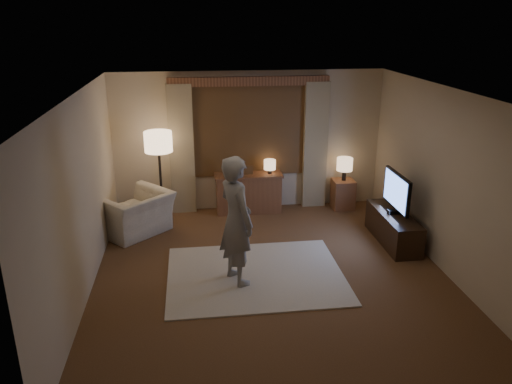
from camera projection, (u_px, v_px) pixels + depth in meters
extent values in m
cube|color=brown|center=(271.00, 276.00, 7.18)|extent=(5.00, 5.50, 0.02)
cube|color=silver|center=(274.00, 92.00, 6.30)|extent=(5.00, 5.50, 0.02)
cube|color=beige|center=(249.00, 141.00, 9.32)|extent=(5.00, 0.02, 2.60)
cube|color=beige|center=(325.00, 299.00, 4.16)|extent=(5.00, 0.02, 2.60)
cube|color=beige|center=(81.00, 198.00, 6.43)|extent=(0.02, 5.50, 2.60)
cube|color=beige|center=(448.00, 182.00, 7.04)|extent=(0.02, 5.50, 2.60)
cube|color=black|center=(249.00, 129.00, 9.20)|extent=(2.00, 0.01, 1.70)
cube|color=brown|center=(249.00, 129.00, 9.20)|extent=(2.08, 0.04, 1.78)
cube|color=tan|center=(182.00, 150.00, 9.10)|extent=(0.45, 0.12, 2.40)
cube|color=tan|center=(315.00, 146.00, 9.40)|extent=(0.45, 0.12, 2.40)
cube|color=brown|center=(249.00, 81.00, 8.86)|extent=(2.90, 0.14, 0.16)
cube|color=beige|center=(255.00, 275.00, 7.16)|extent=(2.50, 2.00, 0.02)
cube|color=brown|center=(249.00, 194.00, 9.39)|extent=(1.20, 0.40, 0.70)
cube|color=brown|center=(248.00, 171.00, 9.24)|extent=(0.16, 0.02, 0.20)
imported|color=#999999|center=(227.00, 169.00, 9.17)|extent=(0.16, 0.13, 0.30)
cylinder|color=black|center=(270.00, 172.00, 9.30)|extent=(0.08, 0.08, 0.12)
cylinder|color=#FDCB98|center=(270.00, 165.00, 9.25)|extent=(0.22, 0.22, 0.18)
cylinder|color=black|center=(163.00, 220.00, 9.05)|extent=(0.35, 0.35, 0.03)
cylinder|color=black|center=(161.00, 187.00, 8.83)|extent=(0.04, 0.04, 1.31)
cylinder|color=#FDCB98|center=(158.00, 142.00, 8.56)|extent=(0.48, 0.48, 0.35)
imported|color=beige|center=(135.00, 213.00, 8.45)|extent=(1.46, 1.46, 0.72)
cube|color=brown|center=(343.00, 194.00, 9.59)|extent=(0.40, 0.40, 0.56)
cylinder|color=black|center=(344.00, 175.00, 9.46)|extent=(0.08, 0.08, 0.20)
cylinder|color=#FDCB98|center=(345.00, 164.00, 9.38)|extent=(0.30, 0.30, 0.24)
cube|color=black|center=(393.00, 228.00, 8.15)|extent=(0.45, 1.40, 0.50)
cube|color=black|center=(395.00, 212.00, 8.05)|extent=(0.23, 0.10, 0.06)
cube|color=black|center=(397.00, 191.00, 7.93)|extent=(0.05, 0.94, 0.57)
cube|color=#5D8CFD|center=(395.00, 191.00, 7.93)|extent=(0.00, 0.87, 0.52)
imported|color=#9B968F|center=(236.00, 220.00, 6.71)|extent=(0.66, 0.78, 1.81)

